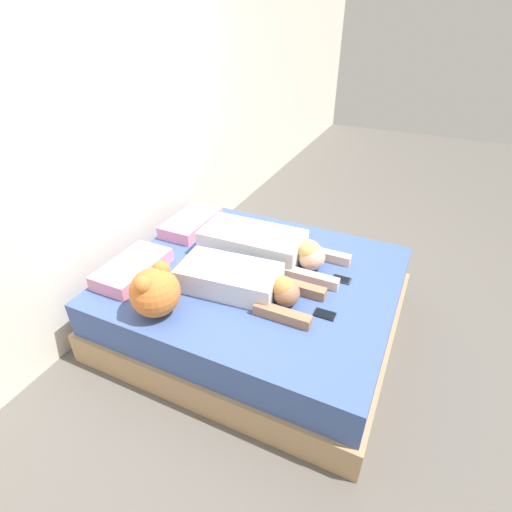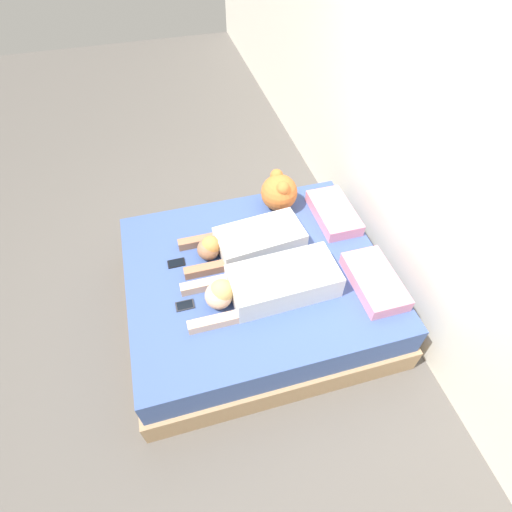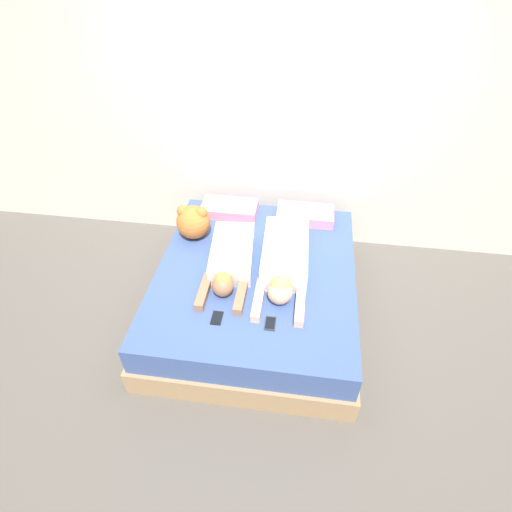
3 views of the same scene
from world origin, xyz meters
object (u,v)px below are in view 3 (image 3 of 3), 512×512
bed (256,290)px  person_right (284,261)px  pillow_head_left (230,209)px  person_left (230,260)px  pillow_head_right (305,215)px  cell_phone_left (217,318)px  plush_toy (193,221)px  cell_phone_right (270,323)px

bed → person_right: (0.23, 0.03, 0.35)m
pillow_head_left → person_left: bearing=-78.7°
pillow_head_right → cell_phone_left: 1.47m
bed → pillow_head_left: 0.92m
pillow_head_right → person_right: (-0.14, -0.75, 0.04)m
plush_toy → person_right: bearing=-21.9°
person_left → person_right: size_ratio=0.88×
bed → plush_toy: plush_toy is taller
pillow_head_right → cell_phone_left: (-0.59, -1.35, -0.05)m
person_right → cell_phone_right: 0.61m
pillow_head_right → plush_toy: bearing=-158.1°
bed → person_right: 0.42m
cell_phone_right → person_right: bearing=85.6°
pillow_head_left → cell_phone_right: (0.56, -1.35, -0.05)m
bed → plush_toy: bearing=149.0°
bed → pillow_head_right: pillow_head_right is taller
person_left → cell_phone_right: bearing=-54.4°
pillow_head_left → person_right: bearing=-51.0°
pillow_head_left → person_left: person_left is taller
plush_toy → pillow_head_right: bearing=21.9°
person_right → pillow_head_right: bearing=79.2°
plush_toy → pillow_head_left: bearing=57.8°
person_left → cell_phone_right: person_left is taller
person_left → plush_toy: bearing=137.1°
person_right → cell_phone_right: person_right is taller
pillow_head_left → pillow_head_right: (0.75, 0.00, 0.00)m
pillow_head_right → person_left: (-0.59, -0.78, 0.03)m
cell_phone_right → pillow_head_left: bearing=112.6°
pillow_head_right → cell_phone_right: size_ratio=4.27×
bed → cell_phone_right: bearing=-71.9°
pillow_head_right → plush_toy: size_ratio=1.70×
cell_phone_left → person_right: bearing=53.4°
bed → cell_phone_left: size_ratio=15.43×
person_right → plush_toy: bearing=158.1°
bed → person_left: (-0.22, -0.00, 0.33)m
cell_phone_left → plush_toy: plush_toy is taller
person_left → bed: bearing=1.3°
pillow_head_left → pillow_head_right: 0.75m
bed → cell_phone_left: (-0.22, -0.57, 0.26)m
pillow_head_right → cell_phone_left: size_ratio=4.27×
person_left → plush_toy: (-0.41, 0.38, 0.08)m
person_right → cell_phone_right: bearing=-94.4°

